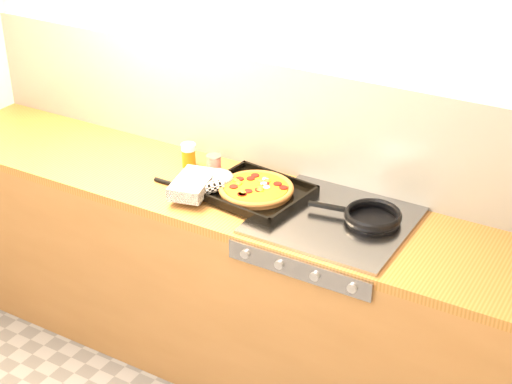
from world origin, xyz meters
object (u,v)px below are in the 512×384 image
Objects in this scene: pizza_on_tray at (239,188)px; frying_pan at (372,216)px; tomato_can at (214,165)px; juice_glass at (189,155)px.

frying_pan is at bearing 6.95° from pizza_on_tray.
tomato_can is 0.15m from juice_glass.
tomato_can is 0.88× the size of juice_glass.
frying_pan is at bearing -3.52° from tomato_can.
juice_glass is (-0.15, 0.02, 0.01)m from tomato_can.
pizza_on_tray is 0.24m from tomato_can.
tomato_can reaches higher than pizza_on_tray.
frying_pan is 0.93m from juice_glass.
pizza_on_tray is 5.07× the size of juice_glass.
frying_pan is (0.57, 0.07, -0.01)m from pizza_on_tray.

